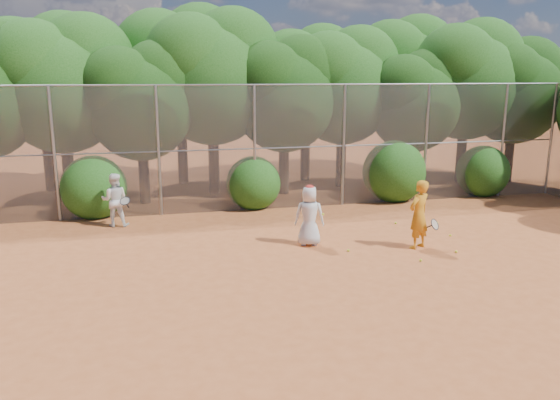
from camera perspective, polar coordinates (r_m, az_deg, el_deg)
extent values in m
plane|color=#AB5226|center=(12.58, 7.14, -7.15)|extent=(80.00, 80.00, 0.00)
cylinder|color=gray|center=(17.42, -22.51, 4.38)|extent=(0.09, 0.09, 4.00)
cylinder|color=gray|center=(17.19, -12.57, 4.96)|extent=(0.09, 0.09, 4.00)
cylinder|color=gray|center=(17.49, -2.67, 5.39)|extent=(0.09, 0.09, 4.00)
cylinder|color=gray|center=(18.28, 6.66, 5.64)|extent=(0.09, 0.09, 4.00)
cylinder|color=gray|center=(19.51, 15.01, 5.75)|extent=(0.09, 0.09, 4.00)
cylinder|color=gray|center=(21.09, 22.25, 5.74)|extent=(0.09, 0.09, 4.00)
cylinder|color=gray|center=(17.55, 0.54, 11.98)|extent=(20.00, 0.05, 0.05)
cylinder|color=gray|center=(17.70, 0.53, 5.49)|extent=(20.00, 0.04, 0.04)
cube|color=slate|center=(17.70, 0.53, 5.49)|extent=(20.00, 0.02, 4.00)
cylinder|color=gray|center=(22.31, 26.46, 5.69)|extent=(0.09, 0.09, 4.00)
sphere|color=black|center=(19.94, -27.13, 12.08)|extent=(3.05, 3.05, 3.05)
cylinder|color=black|center=(19.97, -21.25, 3.32)|extent=(0.38, 0.38, 2.52)
sphere|color=#1B4C13|center=(19.74, -21.84, 10.39)|extent=(4.03, 4.03, 4.03)
sphere|color=#1B4C13|center=(20.04, -19.59, 13.49)|extent=(3.23, 3.23, 3.23)
sphere|color=#1B4C13|center=(19.55, -24.26, 12.54)|extent=(3.02, 3.02, 3.02)
cylinder|color=black|center=(19.11, -14.04, 2.88)|extent=(0.36, 0.36, 2.17)
sphere|color=black|center=(18.87, -14.40, 9.25)|extent=(3.47, 3.47, 3.47)
sphere|color=black|center=(19.19, -12.42, 12.00)|extent=(2.78, 2.78, 2.78)
sphere|color=black|center=(18.60, -16.43, 11.23)|extent=(2.60, 2.60, 2.60)
cylinder|color=black|center=(20.18, -6.94, 4.40)|extent=(0.39, 0.39, 2.66)
sphere|color=#1B4C13|center=(19.96, -7.15, 11.82)|extent=(4.26, 4.26, 4.26)
sphere|color=#1B4C13|center=(20.51, -4.92, 14.87)|extent=(3.40, 3.40, 3.40)
sphere|color=#1B4C13|center=(19.58, -9.34, 14.22)|extent=(3.19, 3.19, 3.19)
cylinder|color=black|center=(20.06, 0.40, 3.89)|extent=(0.37, 0.37, 2.27)
sphere|color=black|center=(19.83, 0.41, 10.26)|extent=(3.64, 3.64, 3.64)
sphere|color=black|center=(20.34, 2.21, 12.88)|extent=(2.91, 2.91, 2.91)
sphere|color=black|center=(19.40, -1.26, 12.35)|extent=(2.73, 2.73, 2.73)
cylinder|color=black|center=(21.52, 6.39, 4.66)|extent=(0.38, 0.38, 2.45)
sphere|color=#1B4C13|center=(21.31, 6.55, 11.06)|extent=(3.92, 3.92, 3.92)
sphere|color=#1B4C13|center=(21.94, 8.25, 13.63)|extent=(3.14, 3.14, 3.14)
sphere|color=#1B4C13|center=(20.80, 5.07, 13.21)|extent=(2.94, 2.94, 2.94)
cylinder|color=black|center=(21.62, 13.54, 3.95)|extent=(0.36, 0.36, 2.10)
sphere|color=black|center=(21.41, 13.84, 9.40)|extent=(3.36, 3.36, 3.36)
sphere|color=black|center=(21.99, 15.14, 11.61)|extent=(2.69, 2.69, 2.69)
sphere|color=black|center=(20.89, 12.79, 11.22)|extent=(2.52, 2.52, 2.52)
cylinder|color=black|center=(23.32, 18.42, 4.90)|extent=(0.39, 0.39, 2.59)
sphere|color=#1B4C13|center=(23.13, 18.88, 11.13)|extent=(4.14, 4.14, 4.14)
sphere|color=#1B4C13|center=(23.93, 20.26, 13.55)|extent=(3.32, 3.32, 3.32)
sphere|color=#1B4C13|center=(22.49, 17.85, 13.28)|extent=(3.11, 3.11, 3.11)
cylinder|color=black|center=(24.21, 22.82, 4.48)|extent=(0.37, 0.37, 2.31)
sphere|color=black|center=(24.02, 23.29, 9.82)|extent=(3.70, 3.70, 3.70)
sphere|color=black|center=(24.74, 24.38, 11.94)|extent=(2.96, 2.96, 2.96)
sphere|color=black|center=(23.40, 22.57, 11.65)|extent=(2.77, 2.77, 2.77)
cylinder|color=black|center=(22.36, -23.05, 4.25)|extent=(0.39, 0.39, 2.62)
sphere|color=#1B4C13|center=(22.17, -23.64, 10.83)|extent=(4.20, 4.20, 4.20)
sphere|color=#1B4C13|center=(22.46, -21.54, 13.71)|extent=(3.36, 3.36, 3.36)
sphere|color=#1B4C13|center=(21.99, -25.91, 12.81)|extent=(3.15, 3.15, 3.15)
cylinder|color=black|center=(22.26, -10.17, 5.27)|extent=(0.40, 0.40, 2.80)
sphere|color=#1B4C13|center=(22.07, -10.46, 12.35)|extent=(4.48, 4.48, 4.48)
sphere|color=#1B4C13|center=(22.61, -8.29, 15.27)|extent=(3.58, 3.58, 3.58)
sphere|color=#1B4C13|center=(21.72, -12.64, 14.61)|extent=(3.36, 3.36, 3.36)
cylinder|color=black|center=(22.72, 2.65, 5.26)|extent=(0.38, 0.38, 2.52)
sphere|color=#1B4C13|center=(22.52, 2.71, 11.50)|extent=(4.03, 4.03, 4.03)
sphere|color=#1B4C13|center=(23.14, 4.43, 14.01)|extent=(3.23, 3.23, 3.23)
sphere|color=#1B4C13|center=(22.04, 1.14, 13.57)|extent=(3.02, 3.02, 3.02)
cylinder|color=black|center=(24.86, 12.34, 5.88)|extent=(0.40, 0.40, 2.73)
sphere|color=#1B4C13|center=(24.69, 12.64, 12.05)|extent=(4.37, 4.37, 4.37)
sphere|color=#1B4C13|center=(25.48, 14.15, 14.46)|extent=(3.49, 3.49, 3.49)
sphere|color=#1B4C13|center=(24.07, 11.41, 14.18)|extent=(3.28, 3.28, 3.28)
sphere|color=#1B4C13|center=(17.74, -18.90, 1.53)|extent=(2.00, 2.00, 2.00)
sphere|color=#1B4C13|center=(17.96, -2.81, 2.03)|extent=(1.80, 1.80, 1.80)
sphere|color=#1B4C13|center=(19.45, 11.84, 3.21)|extent=(2.20, 2.20, 2.20)
sphere|color=#1B4C13|center=(21.19, 20.44, 3.04)|extent=(1.90, 1.90, 1.90)
imported|color=orange|center=(14.14, 14.30, -1.47)|extent=(0.76, 0.66, 1.75)
torus|color=black|center=(14.19, 15.87, -2.47)|extent=(0.35, 0.31, 0.28)
cylinder|color=black|center=(14.30, 15.17, -2.74)|extent=(0.17, 0.24, 0.16)
imported|color=silver|center=(13.98, 3.09, -1.65)|extent=(0.88, 0.70, 1.56)
ellipsoid|color=red|center=(13.82, 3.13, 1.33)|extent=(0.22, 0.22, 0.13)
sphere|color=yellow|center=(13.87, 4.52, -1.50)|extent=(0.07, 0.07, 0.07)
imported|color=white|center=(16.43, -16.89, 0.01)|extent=(0.82, 0.68, 1.55)
torus|color=black|center=(16.12, -15.89, -0.09)|extent=(0.37, 0.33, 0.22)
cylinder|color=black|center=(16.29, -15.66, -0.53)|extent=(0.11, 0.21, 0.23)
sphere|color=yellow|center=(13.35, 14.48, -6.11)|extent=(0.07, 0.07, 0.07)
sphere|color=yellow|center=(16.45, 12.00, -2.37)|extent=(0.07, 0.07, 0.07)
sphere|color=yellow|center=(14.23, 17.93, -5.15)|extent=(0.07, 0.07, 0.07)
sphere|color=yellow|center=(15.59, 17.37, -3.54)|extent=(0.07, 0.07, 0.07)
sphere|color=yellow|center=(13.73, 7.15, -5.25)|extent=(0.07, 0.07, 0.07)
sphere|color=yellow|center=(16.78, 16.08, -2.29)|extent=(0.07, 0.07, 0.07)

